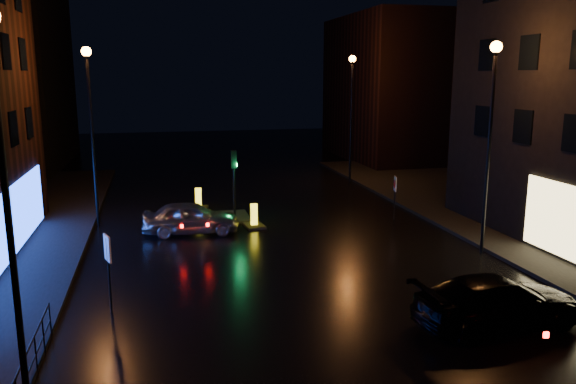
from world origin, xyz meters
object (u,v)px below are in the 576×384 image
object	(u,v)px
silver_hatchback	(191,218)
bollard_far	(199,205)
dark_sedan	(498,302)
traffic_signal	(235,208)
road_sign_left	(108,255)
bollard_near	(254,222)
road_sign_right	(395,188)

from	to	relation	value
silver_hatchback	bollard_far	bearing A→B (deg)	-5.04
dark_sedan	bollard_far	bearing A→B (deg)	19.48
traffic_signal	bollard_far	xyz separation A→B (m)	(-1.64, 2.17, -0.24)
road_sign_left	bollard_near	bearing A→B (deg)	36.14
bollard_near	road_sign_right	bearing A→B (deg)	-9.03
dark_sedan	bollard_near	distance (m)	13.24
road_sign_right	bollard_far	bearing A→B (deg)	-10.88
silver_hatchback	dark_sedan	xyz separation A→B (m)	(7.95, -11.85, -0.01)
bollard_far	dark_sedan	bearing A→B (deg)	-55.49
bollard_near	road_sign_right	xyz separation A→B (m)	(7.04, -0.32, 1.40)
silver_hatchback	bollard_near	bearing A→B (deg)	-78.32
dark_sedan	bollard_near	world-z (taller)	dark_sedan
silver_hatchback	bollard_far	world-z (taller)	silver_hatchback
silver_hatchback	road_sign_left	bearing A→B (deg)	164.03
silver_hatchback	bollard_near	size ratio (longest dim) A/B	3.16
traffic_signal	road_sign_right	size ratio (longest dim) A/B	1.57
dark_sedan	bollard_near	xyz separation A→B (m)	(-4.95, 12.27, -0.49)
road_sign_left	road_sign_right	bearing A→B (deg)	13.34
traffic_signal	silver_hatchback	xyz separation A→B (m)	(-2.34, -2.35, 0.24)
road_sign_right	traffic_signal	bearing A→B (deg)	-1.84
bollard_near	road_sign_right	size ratio (longest dim) A/B	0.62
bollard_near	bollard_far	xyz separation A→B (m)	(-2.30, 4.10, 0.01)
bollard_near	bollard_far	size ratio (longest dim) A/B	0.91
traffic_signal	dark_sedan	bearing A→B (deg)	-68.45
road_sign_left	silver_hatchback	bearing A→B (deg)	50.86
dark_sedan	road_sign_right	world-z (taller)	road_sign_right
road_sign_right	silver_hatchback	bearing A→B (deg)	15.04
road_sign_left	road_sign_right	world-z (taller)	road_sign_left
silver_hatchback	road_sign_right	size ratio (longest dim) A/B	1.97
bollard_far	silver_hatchback	bearing A→B (deg)	-88.11
bollard_near	bollard_far	world-z (taller)	bollard_far
bollard_far	road_sign_left	xyz separation A→B (m)	(-3.65, -12.81, 1.56)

